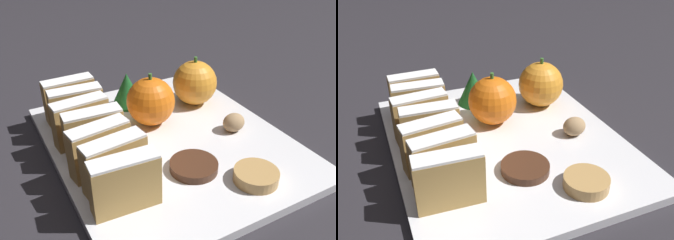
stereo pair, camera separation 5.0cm
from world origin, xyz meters
The scene contains 15 objects.
ground_plane centered at (0.00, 0.00, 0.00)m, with size 6.00×6.00×0.00m, color #28262B.
serving_platter centered at (0.00, 0.00, 0.01)m, with size 0.30×0.36×0.01m.
stollen_slice_front centered at (-0.10, -0.09, 0.04)m, with size 0.07×0.03×0.06m.
stollen_slice_second centered at (-0.10, -0.06, 0.04)m, with size 0.08×0.03×0.06m.
stollen_slice_third centered at (-0.10, -0.02, 0.04)m, with size 0.08×0.03×0.06m.
stollen_slice_fourth centered at (-0.10, 0.01, 0.04)m, with size 0.07×0.03×0.06m.
stollen_slice_fifth centered at (-0.10, 0.05, 0.04)m, with size 0.08×0.03×0.06m.
stollen_slice_sixth centered at (-0.10, 0.09, 0.04)m, with size 0.07×0.03×0.06m.
stollen_slice_back centered at (-0.10, 0.12, 0.04)m, with size 0.07×0.02×0.06m.
orange_near centered at (0.00, 0.05, 0.05)m, with size 0.07×0.07×0.08m.
orange_far centered at (0.09, 0.07, 0.05)m, with size 0.07×0.07×0.08m.
walnut centered at (0.09, -0.03, 0.03)m, with size 0.03×0.03×0.03m.
chocolate_cookie centered at (-0.01, -0.08, 0.02)m, with size 0.06×0.06×0.01m.
gingerbread_cookie centered at (0.05, -0.13, 0.02)m, with size 0.05×0.05×0.01m.
evergreen_sprig centered at (-0.01, 0.12, 0.04)m, with size 0.05×0.05×0.05m.
Camera 2 is at (-0.17, -0.40, 0.29)m, focal length 40.00 mm.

